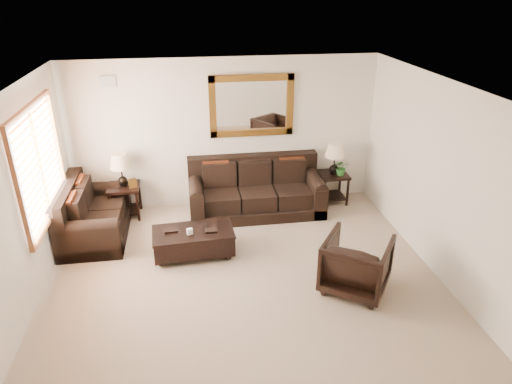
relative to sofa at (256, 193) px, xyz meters
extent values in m
cube|color=gray|center=(-0.49, -2.03, -0.35)|extent=(5.50, 5.00, 0.01)
cube|color=white|center=(-0.49, -2.03, 2.35)|extent=(5.50, 5.00, 0.01)
cube|color=silver|center=(-0.49, 0.47, 1.00)|extent=(5.50, 0.01, 2.70)
cube|color=silver|center=(-0.49, -4.53, 1.00)|extent=(5.50, 0.01, 2.70)
cube|color=silver|center=(-3.24, -2.03, 1.00)|extent=(0.01, 5.00, 2.70)
cube|color=silver|center=(2.26, -2.03, 1.00)|extent=(0.01, 5.00, 2.70)
cube|color=white|center=(-3.23, -1.13, 1.20)|extent=(0.01, 1.80, 1.50)
cube|color=brown|center=(-3.19, -1.13, 1.99)|extent=(0.06, 1.96, 0.08)
cube|color=brown|center=(-3.19, -1.13, 0.41)|extent=(0.06, 1.96, 0.08)
cube|color=brown|center=(-3.19, -2.07, 1.20)|extent=(0.06, 0.08, 1.50)
cube|color=brown|center=(-3.19, -0.19, 1.20)|extent=(0.06, 0.08, 1.50)
cube|color=brown|center=(-3.19, -1.13, 1.20)|extent=(0.05, 0.05, 1.50)
cube|color=#513810|center=(0.00, 0.43, 1.50)|extent=(1.50, 0.06, 1.10)
cube|color=white|center=(0.00, 0.45, 1.50)|extent=(1.26, 0.01, 0.86)
cube|color=#999999|center=(-2.39, 0.45, 2.00)|extent=(0.25, 0.02, 0.18)
cube|color=black|center=(0.00, -0.07, -0.26)|extent=(2.38, 1.03, 0.19)
cube|color=black|center=(0.00, 0.33, 0.38)|extent=(2.38, 0.24, 0.49)
cube|color=black|center=(-0.64, -0.09, -0.01)|extent=(0.61, 0.84, 0.29)
cube|color=black|center=(0.00, -0.09, -0.01)|extent=(0.61, 0.84, 0.29)
cube|color=black|center=(0.64, -0.09, -0.01)|extent=(0.61, 0.84, 0.29)
cube|color=black|center=(-1.07, -0.07, -0.07)|extent=(0.24, 1.03, 0.57)
cylinder|color=black|center=(-1.07, -0.07, 0.22)|extent=(0.24, 1.01, 0.24)
cube|color=black|center=(1.07, -0.07, -0.07)|extent=(0.24, 1.03, 0.57)
cylinder|color=black|center=(1.07, -0.07, 0.22)|extent=(0.24, 1.01, 0.24)
cube|color=maroon|center=(-0.69, 0.13, 0.37)|extent=(0.45, 0.20, 0.47)
cube|color=maroon|center=(0.69, 0.13, 0.37)|extent=(0.45, 0.20, 0.47)
cube|color=black|center=(-2.73, -0.49, -0.26)|extent=(0.98, 1.64, 0.18)
cube|color=black|center=(-3.11, -0.49, 0.34)|extent=(0.23, 1.64, 0.46)
cube|color=black|center=(-2.71, -0.79, -0.03)|extent=(0.80, 0.57, 0.28)
cube|color=black|center=(-2.71, -0.19, -0.03)|extent=(0.80, 0.57, 0.28)
cube|color=black|center=(-2.73, -1.20, -0.08)|extent=(0.98, 0.23, 0.54)
cylinder|color=black|center=(-2.73, -1.20, 0.19)|extent=(0.96, 0.23, 0.23)
cube|color=black|center=(-2.73, 0.22, -0.08)|extent=(0.98, 0.23, 0.54)
cylinder|color=black|center=(-2.73, 0.22, 0.19)|extent=(0.96, 0.23, 0.23)
cube|color=maroon|center=(-2.92, -0.84, 0.33)|extent=(0.19, 0.43, 0.44)
cube|color=maroon|center=(-2.92, -0.14, 0.33)|extent=(0.19, 0.43, 0.44)
cube|color=black|center=(-2.32, 0.16, 0.21)|extent=(0.54, 0.54, 0.05)
cube|color=black|center=(-2.32, 0.16, -0.24)|extent=(0.46, 0.46, 0.03)
cylinder|color=black|center=(-2.55, -0.07, -0.09)|extent=(0.05, 0.05, 0.54)
cylinder|color=black|center=(-2.09, -0.07, -0.09)|extent=(0.05, 0.05, 0.54)
cylinder|color=black|center=(-2.55, 0.39, -0.09)|extent=(0.05, 0.05, 0.54)
cylinder|color=black|center=(-2.09, 0.39, -0.09)|extent=(0.05, 0.05, 0.54)
sphere|color=black|center=(-2.32, 0.16, 0.33)|extent=(0.17, 0.17, 0.17)
cylinder|color=black|center=(-2.32, 0.16, 0.50)|extent=(0.02, 0.02, 0.35)
cone|color=beige|center=(-2.32, 0.16, 0.70)|extent=(0.37, 0.37, 0.25)
cube|color=#513810|center=(-2.15, 0.06, 0.31)|extent=(0.15, 0.10, 0.17)
cube|color=black|center=(1.50, 0.17, 0.20)|extent=(0.53, 0.53, 0.05)
cube|color=black|center=(1.50, 0.17, -0.24)|extent=(0.45, 0.45, 0.03)
cylinder|color=black|center=(1.28, -0.06, -0.09)|extent=(0.05, 0.05, 0.53)
cylinder|color=black|center=(1.73, -0.06, -0.09)|extent=(0.05, 0.05, 0.53)
cylinder|color=black|center=(1.28, 0.39, -0.09)|extent=(0.05, 0.05, 0.53)
cylinder|color=black|center=(1.73, 0.39, -0.09)|extent=(0.05, 0.05, 0.53)
sphere|color=black|center=(1.50, 0.17, 0.32)|extent=(0.16, 0.16, 0.16)
cylinder|color=black|center=(1.50, 0.17, 0.49)|extent=(0.02, 0.02, 0.34)
cone|color=beige|center=(1.50, 0.17, 0.68)|extent=(0.36, 0.36, 0.25)
sphere|color=black|center=(-1.67, -1.55, -0.31)|extent=(0.11, 0.11, 0.11)
sphere|color=black|center=(-0.66, -1.55, -0.31)|extent=(0.11, 0.11, 0.11)
sphere|color=black|center=(-1.67, -1.09, -0.31)|extent=(0.11, 0.11, 0.11)
sphere|color=black|center=(-0.66, -1.09, -0.31)|extent=(0.11, 0.11, 0.11)
cube|color=black|center=(-1.17, -1.32, -0.11)|extent=(1.23, 0.71, 0.34)
cube|color=black|center=(-1.17, -1.32, 0.04)|extent=(1.25, 0.72, 0.04)
cube|color=black|center=(-1.49, -1.27, 0.07)|extent=(0.21, 0.15, 0.03)
cube|color=black|center=(-0.89, -1.36, 0.07)|extent=(0.19, 0.14, 0.02)
cube|color=white|center=(-1.21, -1.41, 0.11)|extent=(0.10, 0.08, 0.09)
imported|color=black|center=(0.99, -2.52, 0.07)|extent=(1.12, 1.11, 0.85)
imported|color=#266020|center=(1.62, 0.07, 0.34)|extent=(0.36, 0.38, 0.24)
camera|label=1|loc=(-1.15, -7.40, 3.50)|focal=32.00mm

